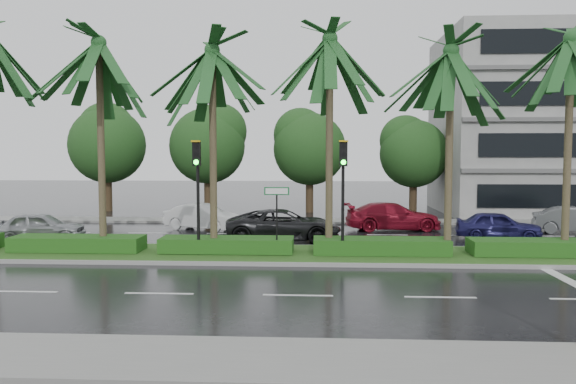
# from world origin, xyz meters

# --- Properties ---
(ground) EXTENTS (120.00, 120.00, 0.00)m
(ground) POSITION_xyz_m (0.00, 0.00, 0.00)
(ground) COLOR black
(ground) RESTS_ON ground
(near_sidewalk) EXTENTS (40.00, 2.40, 0.12)m
(near_sidewalk) POSITION_xyz_m (0.00, -10.20, 0.06)
(near_sidewalk) COLOR slate
(near_sidewalk) RESTS_ON ground
(far_sidewalk) EXTENTS (40.00, 2.00, 0.12)m
(far_sidewalk) POSITION_xyz_m (0.00, 12.00, 0.06)
(far_sidewalk) COLOR slate
(far_sidewalk) RESTS_ON ground
(median) EXTENTS (36.00, 4.00, 0.15)m
(median) POSITION_xyz_m (0.00, 1.00, 0.08)
(median) COLOR gray
(median) RESTS_ON ground
(hedge) EXTENTS (35.20, 1.40, 0.60)m
(hedge) POSITION_xyz_m (0.00, 1.00, 0.45)
(hedge) COLOR #1A4112
(hedge) RESTS_ON median
(lane_markings) EXTENTS (34.00, 13.06, 0.01)m
(lane_markings) POSITION_xyz_m (3.04, -0.43, 0.01)
(lane_markings) COLOR silver
(lane_markings) RESTS_ON ground
(palm_row) EXTENTS (26.30, 4.20, 9.50)m
(palm_row) POSITION_xyz_m (-1.25, 1.02, 7.63)
(palm_row) COLOR #403525
(palm_row) RESTS_ON median
(signal_median_left) EXTENTS (0.34, 0.42, 4.36)m
(signal_median_left) POSITION_xyz_m (-4.00, 0.30, 3.00)
(signal_median_left) COLOR black
(signal_median_left) RESTS_ON median
(signal_median_right) EXTENTS (0.34, 0.42, 4.36)m
(signal_median_right) POSITION_xyz_m (1.50, 0.30, 3.00)
(signal_median_right) COLOR black
(signal_median_right) RESTS_ON median
(street_sign) EXTENTS (0.95, 0.09, 2.60)m
(street_sign) POSITION_xyz_m (-1.00, 0.48, 2.12)
(street_sign) COLOR black
(street_sign) RESTS_ON median
(bg_trees) EXTENTS (33.24, 5.24, 7.57)m
(bg_trees) POSITION_xyz_m (-0.47, 17.59, 4.71)
(bg_trees) COLOR #322416
(bg_trees) RESTS_ON ground
(building) EXTENTS (16.00, 10.00, 12.00)m
(building) POSITION_xyz_m (17.00, 18.00, 6.00)
(building) COLOR gray
(building) RESTS_ON ground
(car_silver) EXTENTS (2.28, 4.19, 1.35)m
(car_silver) POSITION_xyz_m (-12.13, 4.16, 0.68)
(car_silver) COLOR #9EA0A5
(car_silver) RESTS_ON ground
(car_white) EXTENTS (2.81, 4.34, 1.35)m
(car_white) POSITION_xyz_m (-5.50, 8.39, 0.68)
(car_white) COLOR silver
(car_white) RESTS_ON ground
(car_darkgrey) EXTENTS (2.62, 5.34, 1.46)m
(car_darkgrey) POSITION_xyz_m (-1.00, 4.87, 0.73)
(car_darkgrey) COLOR black
(car_darkgrey) RESTS_ON ground
(car_red) EXTENTS (2.46, 5.12, 1.44)m
(car_red) POSITION_xyz_m (4.50, 8.80, 0.72)
(car_red) COLOR maroon
(car_red) RESTS_ON ground
(car_blue) EXTENTS (2.20, 4.06, 1.31)m
(car_blue) POSITION_xyz_m (9.00, 5.85, 0.66)
(car_blue) COLOR navy
(car_blue) RESTS_ON ground
(car_grey) EXTENTS (2.50, 4.28, 1.33)m
(car_grey) POSITION_xyz_m (13.50, 7.96, 0.67)
(car_grey) COLOR #57595C
(car_grey) RESTS_ON ground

